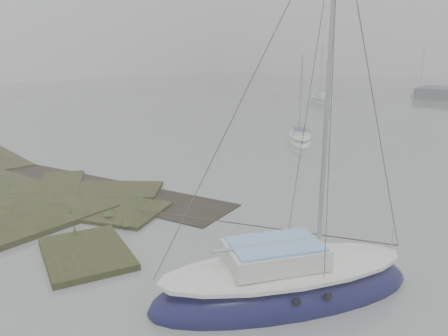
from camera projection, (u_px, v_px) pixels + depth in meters
ground at (377, 127)px, 37.96m from camera, size 160.00×160.00×0.00m
sailboat_main at (284, 286)px, 11.62m from camera, size 6.34×7.28×10.33m
sailboat_white at (300, 140)px, 31.49m from camera, size 3.86×4.85×6.70m
sailboat_far_a at (322, 102)px, 55.55m from camera, size 5.61×5.42×8.29m
sailboat_far_c at (423, 96)px, 62.76m from camera, size 5.20×4.42×7.32m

